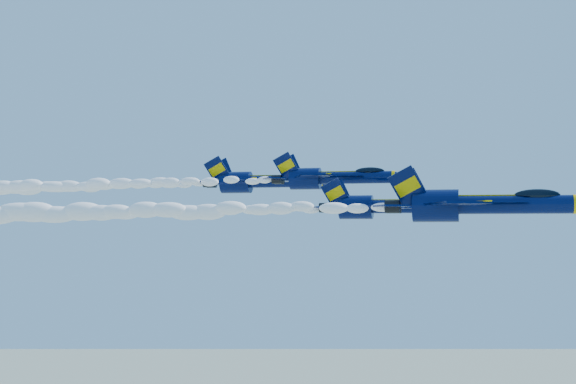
% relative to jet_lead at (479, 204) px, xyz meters
% --- Properties ---
extents(jet_lead, '(19.78, 16.22, 7.35)m').
position_rel_jet_lead_xyz_m(jet_lead, '(0.00, 0.00, 0.00)').
color(jet_lead, '#040D38').
extents(smoke_trail_jet_lead, '(52.75, 2.68, 2.41)m').
position_rel_jet_lead_xyz_m(smoke_trail_jet_lead, '(-34.83, 0.00, -0.52)').
color(smoke_trail_jet_lead, white).
extents(jet_second, '(16.30, 13.37, 6.06)m').
position_rel_jet_lead_xyz_m(jet_second, '(-9.34, 7.90, 0.12)').
color(jet_second, '#040D38').
extents(smoke_trail_jet_second, '(52.75, 2.21, 1.99)m').
position_rel_jet_lead_xyz_m(smoke_trail_jet_second, '(-42.68, 7.90, -0.36)').
color(smoke_trail_jet_second, white).
extents(jet_third, '(16.69, 13.69, 6.20)m').
position_rel_jet_lead_xyz_m(jet_third, '(-16.63, 16.85, 3.80)').
color(jet_third, '#040D38').
extents(smoke_trail_jet_third, '(52.75, 2.26, 2.03)m').
position_rel_jet_lead_xyz_m(smoke_trail_jet_third, '(-50.15, 16.85, 3.31)').
color(smoke_trail_jet_third, white).
extents(jet_fourth, '(19.04, 15.62, 7.08)m').
position_rel_jet_lead_xyz_m(jet_fourth, '(-28.39, 28.81, 4.24)').
color(jet_fourth, '#040D38').
extents(smoke_trail_jet_fourth, '(52.75, 2.58, 2.32)m').
position_rel_jet_lead_xyz_m(smoke_trail_jet_fourth, '(-62.90, 28.81, 3.72)').
color(smoke_trail_jet_fourth, white).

